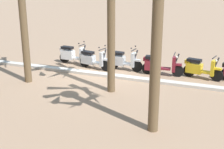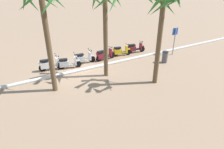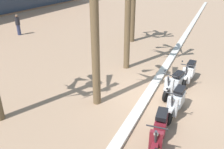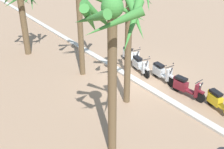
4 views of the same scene
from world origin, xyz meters
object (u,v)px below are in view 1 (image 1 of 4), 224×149
object	(u,v)px
scooter_maroon_mid_centre	(159,65)
scooter_silver_mid_rear	(123,60)
scooter_white_tail_end	(72,55)
scooter_yellow_gap_after_mid	(200,68)
scooter_silver_second_in_line	(93,59)

from	to	relation	value
scooter_maroon_mid_centre	scooter_silver_mid_rear	bearing A→B (deg)	-5.34
scooter_white_tail_end	scooter_silver_mid_rear	bearing A→B (deg)	178.70
scooter_yellow_gap_after_mid	scooter_silver_mid_rear	world-z (taller)	scooter_silver_mid_rear
scooter_yellow_gap_after_mid	scooter_silver_mid_rear	xyz separation A→B (m)	(3.52, 0.02, 0.01)
scooter_silver_second_in_line	scooter_maroon_mid_centre	bearing A→B (deg)	-177.25
scooter_maroon_mid_centre	scooter_silver_second_in_line	bearing A→B (deg)	2.75
scooter_yellow_gap_after_mid	scooter_white_tail_end	xyz separation A→B (m)	(6.22, -0.04, 0.01)
scooter_maroon_mid_centre	scooter_silver_mid_rear	xyz separation A→B (m)	(1.78, -0.17, -0.00)
scooter_silver_mid_rear	scooter_silver_second_in_line	xyz separation A→B (m)	(1.39, 0.32, -0.01)
scooter_silver_mid_rear	scooter_white_tail_end	bearing A→B (deg)	-1.30
scooter_silver_mid_rear	scooter_yellow_gap_after_mid	bearing A→B (deg)	-179.68
scooter_yellow_gap_after_mid	scooter_maroon_mid_centre	bearing A→B (deg)	6.09
scooter_maroon_mid_centre	scooter_white_tail_end	distance (m)	4.48
scooter_maroon_mid_centre	scooter_silver_second_in_line	xyz separation A→B (m)	(3.18, 0.15, -0.02)
scooter_yellow_gap_after_mid	scooter_silver_mid_rear	distance (m)	3.52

